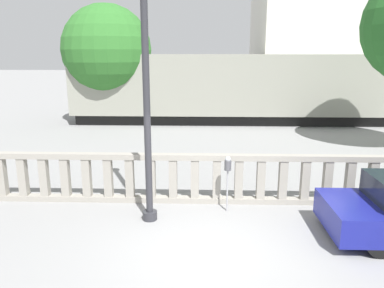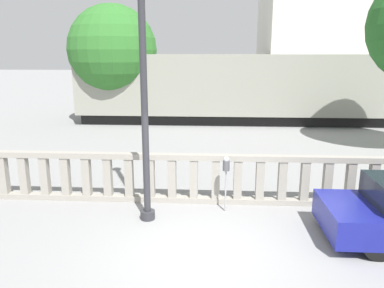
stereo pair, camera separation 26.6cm
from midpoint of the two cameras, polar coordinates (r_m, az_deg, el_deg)
The scene contains 6 objects.
ground_plane at distance 7.45m, azimuth 2.42°, elevation -16.31°, with size 160.00×160.00×0.00m, color gray.
balustrade at distance 9.49m, azimuth 2.76°, elevation -5.33°, with size 12.36×0.24×1.27m.
lamppost at distance 8.05m, azimuth -6.44°, elevation 9.88°, with size 0.33×0.33×6.22m.
parking_meter at distance 8.87m, azimuth 6.08°, elevation -3.67°, with size 0.16×0.16×1.37m.
train_near at distance 20.96m, azimuth 12.85°, elevation 8.43°, with size 20.74×3.19×4.28m.
tree_left at distance 20.91m, azimuth -11.65°, elevation 13.87°, with size 4.72×4.72×6.27m.
Camera 2 is at (0.22, -6.45, 3.72)m, focal length 35.00 mm.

